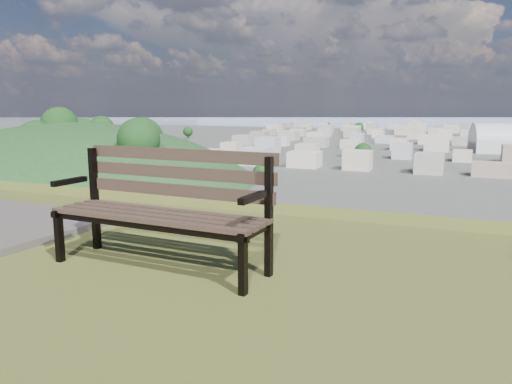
% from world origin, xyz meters
% --- Properties ---
extents(park_bench, '(1.82, 0.66, 0.94)m').
position_xyz_m(park_bench, '(-0.28, 1.87, 25.53)').
color(park_bench, '#473529').
rests_on(park_bench, hilltop_mesa).
extents(green_wooded_hill, '(155.82, 124.66, 77.91)m').
position_xyz_m(green_wooded_hill, '(-127.32, 136.97, 0.12)').
color(green_wooded_hill, '#18401D').
rests_on(green_wooded_hill, ground).
extents(city_blocks, '(395.00, 361.00, 7.00)m').
position_xyz_m(city_blocks, '(0.00, 394.44, 3.50)').
color(city_blocks, silver).
rests_on(city_blocks, ground).
extents(city_trees, '(406.52, 387.20, 9.98)m').
position_xyz_m(city_trees, '(-26.39, 319.00, 4.83)').
color(city_trees, '#2F2217').
rests_on(city_trees, ground).
extents(bay_water, '(2400.00, 700.00, 0.12)m').
position_xyz_m(bay_water, '(0.00, 900.00, 0.00)').
color(bay_water, '#9CABC7').
rests_on(bay_water, ground).
extents(far_hills, '(2050.00, 340.00, 60.00)m').
position_xyz_m(far_hills, '(-60.92, 1402.93, 25.47)').
color(far_hills, '#8A90AB').
rests_on(far_hills, ground).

